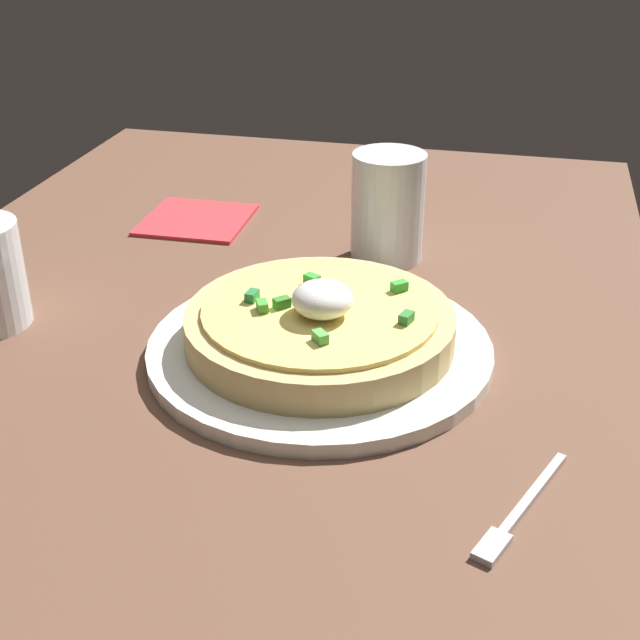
% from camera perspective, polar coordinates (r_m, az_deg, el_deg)
% --- Properties ---
extents(dining_table, '(1.15, 0.71, 0.02)m').
position_cam_1_polar(dining_table, '(0.73, -5.82, -2.41)').
color(dining_table, brown).
rests_on(dining_table, ground).
extents(plate, '(0.28, 0.28, 0.01)m').
position_cam_1_polar(plate, '(0.70, 0.00, -1.87)').
color(plate, white).
rests_on(plate, dining_table).
extents(pizza, '(0.21, 0.21, 0.06)m').
position_cam_1_polar(pizza, '(0.69, 0.01, -0.27)').
color(pizza, tan).
rests_on(pizza, plate).
extents(cup_far, '(0.07, 0.07, 0.11)m').
position_cam_1_polar(cup_far, '(0.86, 4.42, 7.15)').
color(cup_far, silver).
rests_on(cup_far, dining_table).
extents(fork, '(0.11, 0.05, 0.00)m').
position_cam_1_polar(fork, '(0.56, 12.69, -12.23)').
color(fork, '#B7B7BC').
rests_on(fork, dining_table).
extents(napkin, '(0.11, 0.11, 0.00)m').
position_cam_1_polar(napkin, '(0.98, -8.02, 6.47)').
color(napkin, red).
rests_on(napkin, dining_table).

